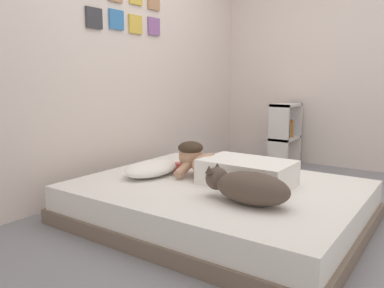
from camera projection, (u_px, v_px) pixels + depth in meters
name	position (u px, v px, depth m)	size (l,w,h in m)	color
ground_plane	(282.00, 218.00, 2.88)	(11.97, 11.97, 0.00)	gray
back_wall	(122.00, 56.00, 3.60)	(3.98, 0.12, 2.50)	silver
side_wall_right	(329.00, 61.00, 4.48)	(0.10, 6.18, 2.50)	beige
bed	(218.00, 202.00, 2.82)	(1.60, 2.02, 0.28)	#726051
pillow	(151.00, 169.00, 3.02)	(0.52, 0.32, 0.11)	white
person_lying	(230.00, 168.00, 2.83)	(0.43, 0.92, 0.27)	white
dog	(247.00, 187.00, 2.33)	(0.26, 0.57, 0.21)	#4C3D33
coffee_cup	(178.00, 167.00, 3.13)	(0.12, 0.09, 0.07)	#D84C47
cell_phone	(239.00, 185.00, 2.73)	(0.07, 0.14, 0.01)	black
bookshelf	(285.00, 134.00, 4.54)	(0.45, 0.24, 0.75)	silver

